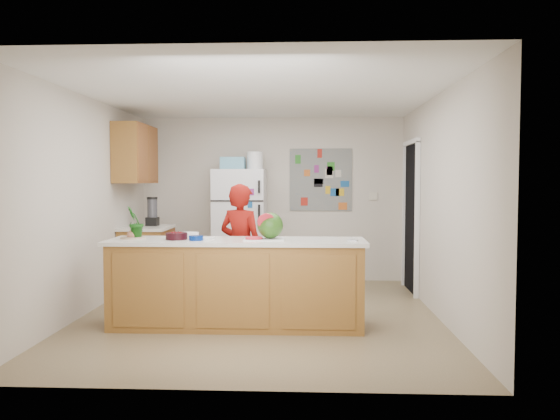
{
  "coord_description": "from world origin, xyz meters",
  "views": [
    {
      "loc": [
        0.52,
        -6.13,
        1.52
      ],
      "look_at": [
        0.22,
        0.2,
        1.19
      ],
      "focal_mm": 35.0,
      "sensor_mm": 36.0,
      "label": 1
    }
  ],
  "objects_px": {
    "refrigerator": "(240,227)",
    "watermelon": "(270,225)",
    "person": "(241,249)",
    "cherry_bowl": "(177,236)"
  },
  "relations": [
    {
      "from": "person",
      "to": "watermelon",
      "type": "bearing_deg",
      "value": 148.09
    },
    {
      "from": "refrigerator",
      "to": "person",
      "type": "height_order",
      "value": "refrigerator"
    },
    {
      "from": "refrigerator",
      "to": "cherry_bowl",
      "type": "xyz_separation_m",
      "value": [
        -0.37,
        -2.41,
        0.11
      ]
    },
    {
      "from": "refrigerator",
      "to": "watermelon",
      "type": "relative_size",
      "value": 6.31
    },
    {
      "from": "person",
      "to": "cherry_bowl",
      "type": "distance_m",
      "value": 0.88
    },
    {
      "from": "person",
      "to": "watermelon",
      "type": "height_order",
      "value": "person"
    },
    {
      "from": "person",
      "to": "cherry_bowl",
      "type": "bearing_deg",
      "value": 70.1
    },
    {
      "from": "refrigerator",
      "to": "person",
      "type": "xyz_separation_m",
      "value": [
        0.23,
        -1.8,
        -0.1
      ]
    },
    {
      "from": "refrigerator",
      "to": "cherry_bowl",
      "type": "height_order",
      "value": "refrigerator"
    },
    {
      "from": "cherry_bowl",
      "to": "person",
      "type": "bearing_deg",
      "value": 45.27
    }
  ]
}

